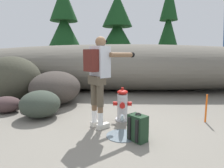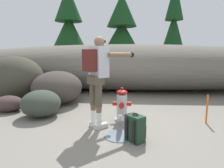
# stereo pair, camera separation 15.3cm
# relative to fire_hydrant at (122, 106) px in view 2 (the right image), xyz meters

# --- Properties ---
(ground_plane) EXTENTS (56.00, 56.00, 0.04)m
(ground_plane) POSITION_rel_fire_hydrant_xyz_m (-0.17, -0.27, -0.35)
(ground_plane) COLOR slate
(dirt_embankment) EXTENTS (17.20, 3.20, 1.82)m
(dirt_embankment) POSITION_rel_fire_hydrant_xyz_m (-0.17, 3.82, 0.58)
(dirt_embankment) COLOR #666056
(dirt_embankment) RESTS_ON ground_plane
(fire_hydrant) EXTENTS (0.40, 0.35, 0.72)m
(fire_hydrant) POSITION_rel_fire_hydrant_xyz_m (0.00, 0.00, 0.00)
(fire_hydrant) COLOR #B2B2B7
(fire_hydrant) RESTS_ON ground_plane
(hydrant_water_jet) EXTENTS (0.55, 0.96, 0.42)m
(hydrant_water_jet) POSITION_rel_fire_hydrant_xyz_m (0.00, -0.60, -0.19)
(hydrant_water_jet) COLOR silver
(hydrant_water_jet) RESTS_ON ground_plane
(utility_worker) EXTENTS (0.97, 0.95, 1.75)m
(utility_worker) POSITION_rel_fire_hydrant_xyz_m (-0.43, -0.41, 0.79)
(utility_worker) COLOR beige
(utility_worker) RESTS_ON ground_plane
(spare_backpack) EXTENTS (0.36, 0.36, 0.47)m
(spare_backpack) POSITION_rel_fire_hydrant_xyz_m (0.26, -0.99, -0.11)
(spare_backpack) COLOR #1E3823
(spare_backpack) RESTS_ON ground_plane
(boulder_large) EXTENTS (1.85, 1.67, 1.37)m
(boulder_large) POSITION_rel_fire_hydrant_xyz_m (-3.36, 1.60, 0.35)
(boulder_large) COLOR #3F3F31
(boulder_large) RESTS_ON ground_plane
(boulder_mid) EXTENTS (1.45, 1.54, 0.95)m
(boulder_mid) POSITION_rel_fire_hydrant_xyz_m (-1.93, 1.31, 0.14)
(boulder_mid) COLOR #3D3732
(boulder_mid) RESTS_ON ground_plane
(boulder_small) EXTENTS (0.80, 0.68, 0.40)m
(boulder_small) POSITION_rel_fire_hydrant_xyz_m (-2.86, 0.40, -0.13)
(boulder_small) COLOR #443232
(boulder_small) RESTS_ON ground_plane
(boulder_outlier) EXTENTS (1.24, 1.25, 0.61)m
(boulder_outlier) POSITION_rel_fire_hydrant_xyz_m (-1.86, 0.11, -0.02)
(boulder_outlier) COLOR #333C32
(boulder_outlier) RESTS_ON ground_plane
(pine_tree_far_left) EXTENTS (2.34, 2.34, 5.23)m
(pine_tree_far_left) POSITION_rel_fire_hydrant_xyz_m (-3.31, 6.90, 2.57)
(pine_tree_far_left) COLOR #47331E
(pine_tree_far_left) RESTS_ON ground_plane
(pine_tree_left) EXTENTS (2.76, 2.76, 5.03)m
(pine_tree_left) POSITION_rel_fire_hydrant_xyz_m (-0.37, 7.92, 2.40)
(pine_tree_left) COLOR #47331E
(pine_tree_left) RESTS_ON ground_plane
(pine_tree_center) EXTENTS (1.85, 1.85, 6.30)m
(pine_tree_center) POSITION_rel_fire_hydrant_xyz_m (3.04, 9.70, 2.92)
(pine_tree_center) COLOR #47331E
(pine_tree_center) RESTS_ON ground_plane
(survey_stake) EXTENTS (0.04, 0.04, 0.60)m
(survey_stake) POSITION_rel_fire_hydrant_xyz_m (1.76, -0.01, -0.03)
(survey_stake) COLOR #E55914
(survey_stake) RESTS_ON ground_plane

